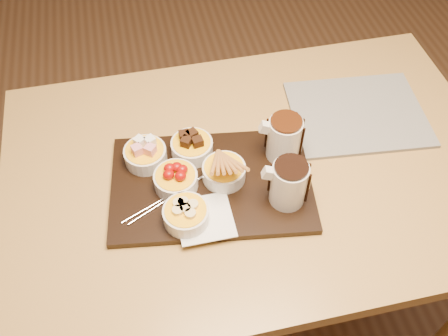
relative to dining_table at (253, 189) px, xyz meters
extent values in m
plane|color=brown|center=(0.00, 0.00, -0.65)|extent=(5.00, 5.00, 0.00)
cube|color=#AE8440|center=(0.00, 0.00, 0.08)|extent=(1.20, 0.80, 0.04)
cylinder|color=#AE8440|center=(-0.54, 0.34, -0.30)|extent=(0.06, 0.06, 0.71)
cylinder|color=#AE8440|center=(0.54, 0.34, -0.30)|extent=(0.06, 0.06, 0.71)
cube|color=black|center=(-0.11, -0.04, 0.11)|extent=(0.50, 0.36, 0.02)
cube|color=white|center=(-0.15, -0.14, 0.12)|extent=(0.12, 0.12, 0.00)
cylinder|color=silver|center=(-0.25, 0.06, 0.14)|extent=(0.10, 0.10, 0.04)
cylinder|color=silver|center=(-0.14, 0.05, 0.14)|extent=(0.10, 0.10, 0.04)
cylinder|color=silver|center=(-0.19, -0.03, 0.14)|extent=(0.10, 0.10, 0.04)
cylinder|color=silver|center=(-0.08, -0.03, 0.14)|extent=(0.10, 0.10, 0.04)
cylinder|color=silver|center=(-0.19, -0.13, 0.14)|extent=(0.10, 0.10, 0.04)
cylinder|color=silver|center=(0.04, -0.12, 0.17)|extent=(0.09, 0.09, 0.11)
cylinder|color=silver|center=(0.07, 0.01, 0.17)|extent=(0.09, 0.09, 0.11)
cube|color=beige|center=(0.31, 0.11, 0.10)|extent=(0.37, 0.30, 0.01)
camera|label=1|loc=(-0.23, -0.72, 1.03)|focal=40.00mm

